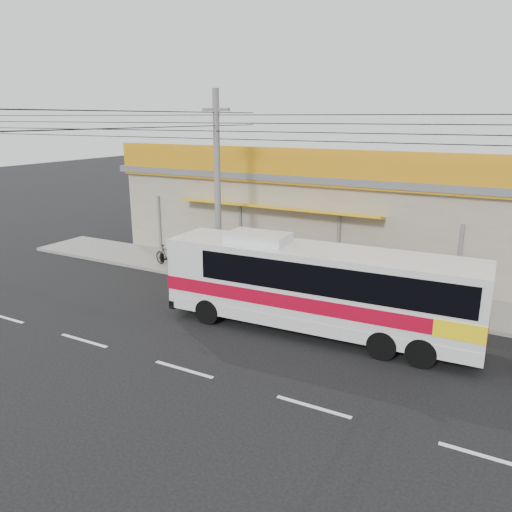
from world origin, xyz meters
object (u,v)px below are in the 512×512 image
at_px(coach_bus, 322,284).
at_px(motorbike_dark, 167,256).
at_px(motorbike_red, 202,258).
at_px(utility_pole, 216,126).

bearing_deg(coach_bus, motorbike_dark, 157.49).
bearing_deg(motorbike_dark, motorbike_red, -63.92).
bearing_deg(motorbike_red, utility_pole, -116.03).
relative_size(coach_bus, utility_pole, 0.31).
distance_m(motorbike_red, motorbike_dark, 1.78).
bearing_deg(utility_pole, motorbike_dark, 165.70).
relative_size(coach_bus, motorbike_red, 4.95).
height_order(motorbike_red, motorbike_dark, motorbike_red).
bearing_deg(motorbike_dark, coach_bus, -96.97).
relative_size(motorbike_red, utility_pole, 0.06).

